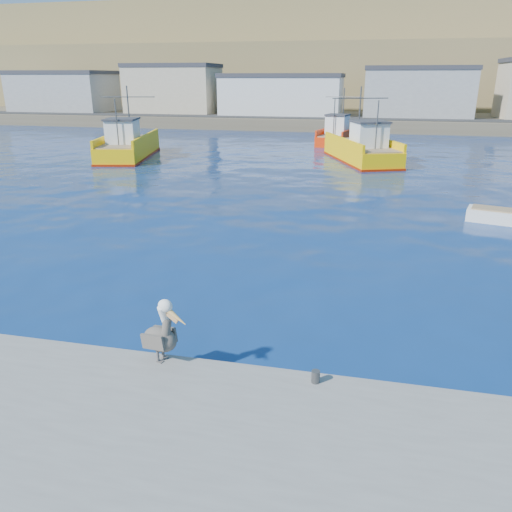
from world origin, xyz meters
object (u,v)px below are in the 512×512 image
at_px(boat_orange, 339,135).
at_px(trawler_yellow_b, 362,150).
at_px(skiff_mid, 508,218).
at_px(trawler_yellow_a, 128,146).
at_px(pelican, 161,334).

bearing_deg(boat_orange, trawler_yellow_b, -76.58).
height_order(boat_orange, skiff_mid, boat_orange).
distance_m(trawler_yellow_a, skiff_mid, 33.81).
xyz_separation_m(trawler_yellow_a, pelican, (17.57, -33.68, 0.19)).
bearing_deg(trawler_yellow_a, skiff_mid, -29.15).
bearing_deg(trawler_yellow_a, trawler_yellow_b, 6.35).
bearing_deg(trawler_yellow_a, boat_orange, 37.44).
relative_size(trawler_yellow_a, pelican, 6.86).
xyz_separation_m(trawler_yellow_b, pelican, (-4.02, -36.09, 0.21)).
bearing_deg(pelican, trawler_yellow_a, 117.55).
distance_m(trawler_yellow_b, boat_orange, 12.29).
relative_size(trawler_yellow_a, trawler_yellow_b, 1.01).
bearing_deg(pelican, skiff_mid, 55.24).
relative_size(boat_orange, pelican, 5.12).
xyz_separation_m(trawler_yellow_a, boat_orange, (18.74, 14.35, -0.01)).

